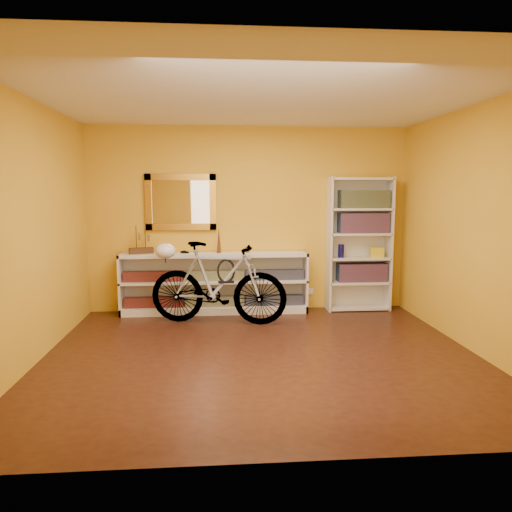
{
  "coord_description": "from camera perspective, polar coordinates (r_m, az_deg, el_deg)",
  "views": [
    {
      "loc": [
        -0.44,
        -4.78,
        1.68
      ],
      "look_at": [
        0.0,
        0.7,
        0.95
      ],
      "focal_mm": 33.48,
      "sensor_mm": 36.0,
      "label": 1
    }
  ],
  "objects": [
    {
      "name": "toy_car",
      "position": [
        6.66,
        -8.51,
        0.34
      ],
      "size": [
        0.0,
        0.0,
        0.0
      ],
      "primitive_type": "imported",
      "rotation": [
        0.0,
        0.0,
        1.27
      ],
      "color": "black",
      "rests_on": "console_unit"
    },
    {
      "name": "floor",
      "position": [
        5.09,
        0.64,
        -11.79
      ],
      "size": [
        4.5,
        4.0,
        0.01
      ],
      "primitive_type": "cube",
      "color": "black",
      "rests_on": "ground"
    },
    {
      "name": "decorative_orb",
      "position": [
        6.65,
        -1.05,
        0.76
      ],
      "size": [
        0.08,
        0.08,
        0.08
      ],
      "primitive_type": "sphere",
      "color": "brown",
      "rests_on": "console_unit"
    },
    {
      "name": "yellow_bag",
      "position": [
        7.0,
        14.24,
        0.43
      ],
      "size": [
        0.2,
        0.15,
        0.15
      ],
      "primitive_type": "cube",
      "rotation": [
        0.0,
        0.0,
        -0.16
      ],
      "color": "yellow",
      "rests_on": "bookcase"
    },
    {
      "name": "book_row_a",
      "position": [
        7.02,
        12.52,
        -1.91
      ],
      "size": [
        0.7,
        0.22,
        0.26
      ],
      "primitive_type": "cube",
      "color": "maroon",
      "rests_on": "bookcase"
    },
    {
      "name": "ceiling",
      "position": [
        4.88,
        0.69,
        18.48
      ],
      "size": [
        4.5,
        4.0,
        0.01
      ],
      "primitive_type": "cube",
      "color": "silver",
      "rests_on": "ground"
    },
    {
      "name": "helmet",
      "position": [
        6.26,
        -10.79,
        0.6
      ],
      "size": [
        0.26,
        0.25,
        0.2
      ],
      "primitive_type": "ellipsoid",
      "color": "white",
      "rests_on": "bicycle"
    },
    {
      "name": "wall_socket",
      "position": [
        7.04,
        6.5,
        -4.19
      ],
      "size": [
        0.09,
        0.02,
        0.09
      ],
      "primitive_type": "cube",
      "color": "silver",
      "rests_on": "back_wall"
    },
    {
      "name": "cd_row_lower",
      "position": [
        6.74,
        -4.94,
        -5.39
      ],
      "size": [
        2.5,
        0.13,
        0.14
      ],
      "primitive_type": "cube",
      "color": "black",
      "rests_on": "console_unit"
    },
    {
      "name": "bicycle",
      "position": [
        6.14,
        -4.56,
        -3.23
      ],
      "size": [
        0.84,
        1.86,
        1.06
      ],
      "primitive_type": "imported",
      "rotation": [
        0.0,
        0.0,
        1.36
      ],
      "color": "silver",
      "rests_on": "floor"
    },
    {
      "name": "model_ship",
      "position": [
        6.71,
        -13.59,
        1.91
      ],
      "size": [
        0.35,
        0.22,
        0.39
      ],
      "primitive_type": null,
      "rotation": [
        0.0,
        0.0,
        0.32
      ],
      "color": "#3A2110",
      "rests_on": "console_unit"
    },
    {
      "name": "book_row_b",
      "position": [
        6.94,
        12.68,
        3.88
      ],
      "size": [
        0.7,
        0.22,
        0.28
      ],
      "primitive_type": "cube",
      "color": "maroon",
      "rests_on": "bookcase"
    },
    {
      "name": "bookcase",
      "position": [
        6.95,
        12.22,
        1.38
      ],
      "size": [
        0.9,
        0.3,
        1.9
      ],
      "primitive_type": null,
      "color": "silver",
      "rests_on": "floor"
    },
    {
      "name": "bronze_ornament",
      "position": [
        6.62,
        -4.46,
        1.94
      ],
      "size": [
        0.06,
        0.06,
        0.36
      ],
      "primitive_type": "cone",
      "color": "brown",
      "rests_on": "console_unit"
    },
    {
      "name": "gilt_mirror",
      "position": [
        6.76,
        -8.97,
        6.38
      ],
      "size": [
        0.98,
        0.06,
        0.78
      ],
      "primitive_type": "cube",
      "color": "#976A1B",
      "rests_on": "back_wall"
    },
    {
      "name": "travel_mug",
      "position": [
        6.87,
        10.13,
        0.6
      ],
      "size": [
        0.08,
        0.08,
        0.19
      ],
      "primitive_type": "cylinder",
      "color": "#16169C",
      "rests_on": "bookcase"
    },
    {
      "name": "u_lock",
      "position": [
        6.09,
        -3.6,
        -1.79
      ],
      "size": [
        0.23,
        0.02,
        0.23
      ],
      "primitive_type": "torus",
      "rotation": [
        1.57,
        0.0,
        0.0
      ],
      "color": "black",
      "rests_on": "bicycle"
    },
    {
      "name": "back_wall",
      "position": [
        6.81,
        -0.88,
        4.37
      ],
      "size": [
        4.5,
        0.01,
        2.6
      ],
      "primitive_type": "cube",
      "color": "gold",
      "rests_on": "ground"
    },
    {
      "name": "red_tin",
      "position": [
        6.89,
        10.68,
        6.39
      ],
      "size": [
        0.16,
        0.16,
        0.18
      ],
      "primitive_type": "cube",
      "rotation": [
        0.0,
        0.0,
        0.21
      ],
      "color": "maroon",
      "rests_on": "bookcase"
    },
    {
      "name": "console_unit",
      "position": [
        6.71,
        -4.96,
        -3.23
      ],
      "size": [
        2.6,
        0.35,
        0.85
      ],
      "primitive_type": null,
      "color": "silver",
      "rests_on": "floor"
    },
    {
      "name": "book_row_c",
      "position": [
        6.93,
        12.76,
        6.65
      ],
      "size": [
        0.7,
        0.22,
        0.25
      ],
      "primitive_type": "cube",
      "color": "#174153",
      "rests_on": "bookcase"
    },
    {
      "name": "right_wall",
      "position": [
        5.5,
        24.81,
        2.9
      ],
      "size": [
        0.01,
        4.0,
        2.6
      ],
      "primitive_type": "cube",
      "color": "gold",
      "rests_on": "ground"
    },
    {
      "name": "cd_row_upper",
      "position": [
        6.67,
        -4.97,
        -2.34
      ],
      "size": [
        2.5,
        0.13,
        0.14
      ],
      "primitive_type": "cube",
      "color": "navy",
      "rests_on": "console_unit"
    },
    {
      "name": "left_wall",
      "position": [
        5.12,
        -25.35,
        2.58
      ],
      "size": [
        0.01,
        4.0,
        2.6
      ],
      "primitive_type": "cube",
      "color": "gold",
      "rests_on": "ground"
    }
  ]
}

